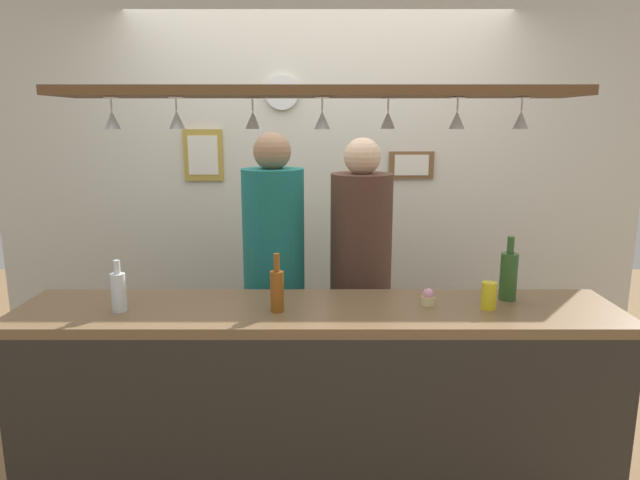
# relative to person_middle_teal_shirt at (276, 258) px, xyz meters

# --- Properties ---
(ground_plane) EXTENTS (8.00, 8.00, 0.00)m
(ground_plane) POSITION_rel_person_middle_teal_shirt_xyz_m (0.25, -0.29, -1.06)
(ground_plane) COLOR olive
(back_wall) EXTENTS (4.40, 0.06, 2.60)m
(back_wall) POSITION_rel_person_middle_teal_shirt_xyz_m (0.25, 0.81, 0.24)
(back_wall) COLOR silver
(back_wall) RESTS_ON ground_plane
(bar_counter) EXTENTS (2.70, 0.55, 0.99)m
(bar_counter) POSITION_rel_person_middle_teal_shirt_xyz_m (0.25, -0.80, -0.39)
(bar_counter) COLOR brown
(bar_counter) RESTS_ON ground_plane
(overhead_glass_rack) EXTENTS (2.20, 0.36, 0.04)m
(overhead_glass_rack) POSITION_rel_person_middle_teal_shirt_xyz_m (0.25, -0.59, 0.87)
(overhead_glass_rack) COLOR brown
(hanging_wineglass_far_left) EXTENTS (0.07, 0.07, 0.13)m
(hanging_wineglass_far_left) POSITION_rel_person_middle_teal_shirt_xyz_m (-0.61, -0.64, 0.75)
(hanging_wineglass_far_left) COLOR silver
(hanging_wineglass_far_left) RESTS_ON overhead_glass_rack
(hanging_wineglass_left) EXTENTS (0.07, 0.07, 0.13)m
(hanging_wineglass_left) POSITION_rel_person_middle_teal_shirt_xyz_m (-0.34, -0.65, 0.75)
(hanging_wineglass_left) COLOR silver
(hanging_wineglass_left) RESTS_ON overhead_glass_rack
(hanging_wineglass_center_left) EXTENTS (0.07, 0.07, 0.13)m
(hanging_wineglass_center_left) POSITION_rel_person_middle_teal_shirt_xyz_m (-0.04, -0.54, 0.75)
(hanging_wineglass_center_left) COLOR silver
(hanging_wineglass_center_left) RESTS_ON overhead_glass_rack
(hanging_wineglass_center) EXTENTS (0.07, 0.07, 0.13)m
(hanging_wineglass_center) POSITION_rel_person_middle_teal_shirt_xyz_m (0.27, -0.64, 0.75)
(hanging_wineglass_center) COLOR silver
(hanging_wineglass_center) RESTS_ON overhead_glass_rack
(hanging_wineglass_center_right) EXTENTS (0.07, 0.07, 0.13)m
(hanging_wineglass_center_right) POSITION_rel_person_middle_teal_shirt_xyz_m (0.55, -0.53, 0.75)
(hanging_wineglass_center_right) COLOR silver
(hanging_wineglass_center_right) RESTS_ON overhead_glass_rack
(hanging_wineglass_right) EXTENTS (0.07, 0.07, 0.13)m
(hanging_wineglass_right) POSITION_rel_person_middle_teal_shirt_xyz_m (0.84, -0.61, 0.75)
(hanging_wineglass_right) COLOR silver
(hanging_wineglass_right) RESTS_ON overhead_glass_rack
(hanging_wineglass_far_right) EXTENTS (0.07, 0.07, 0.13)m
(hanging_wineglass_far_right) POSITION_rel_person_middle_teal_shirt_xyz_m (1.11, -0.60, 0.75)
(hanging_wineglass_far_right) COLOR silver
(hanging_wineglass_far_right) RESTS_ON overhead_glass_rack
(person_middle_teal_shirt) EXTENTS (0.34, 0.34, 1.74)m
(person_middle_teal_shirt) POSITION_rel_person_middle_teal_shirt_xyz_m (0.00, 0.00, 0.00)
(person_middle_teal_shirt) COLOR #2D334C
(person_middle_teal_shirt) RESTS_ON ground_plane
(person_right_brown_shirt) EXTENTS (0.34, 0.34, 1.72)m
(person_right_brown_shirt) POSITION_rel_person_middle_teal_shirt_xyz_m (0.48, 0.00, -0.02)
(person_right_brown_shirt) COLOR #2D334C
(person_right_brown_shirt) RESTS_ON ground_plane
(bottle_soda_clear) EXTENTS (0.06, 0.06, 0.23)m
(bottle_soda_clear) POSITION_rel_person_middle_teal_shirt_xyz_m (-0.62, -0.70, 0.02)
(bottle_soda_clear) COLOR silver
(bottle_soda_clear) RESTS_ON bar_counter
(bottle_beer_amber_tall) EXTENTS (0.06, 0.06, 0.26)m
(bottle_beer_amber_tall) POSITION_rel_person_middle_teal_shirt_xyz_m (0.07, -0.70, 0.03)
(bottle_beer_amber_tall) COLOR brown
(bottle_beer_amber_tall) RESTS_ON bar_counter
(bottle_champagne_green) EXTENTS (0.08, 0.08, 0.30)m
(bottle_champagne_green) POSITION_rel_person_middle_teal_shirt_xyz_m (1.13, -0.53, 0.05)
(bottle_champagne_green) COLOR #2D5623
(bottle_champagne_green) RESTS_ON bar_counter
(drink_can) EXTENTS (0.07, 0.07, 0.12)m
(drink_can) POSITION_rel_person_middle_teal_shirt_xyz_m (1.00, -0.67, -0.01)
(drink_can) COLOR yellow
(drink_can) RESTS_ON bar_counter
(cupcake) EXTENTS (0.06, 0.06, 0.08)m
(cupcake) POSITION_rel_person_middle_teal_shirt_xyz_m (0.75, -0.61, -0.03)
(cupcake) COLOR beige
(cupcake) RESTS_ON bar_counter
(picture_frame_caricature) EXTENTS (0.26, 0.02, 0.34)m
(picture_frame_caricature) POSITION_rel_person_middle_teal_shirt_xyz_m (-0.53, 0.76, 0.52)
(picture_frame_caricature) COLOR #B29338
(picture_frame_caricature) RESTS_ON back_wall
(picture_frame_lower_pair) EXTENTS (0.30, 0.02, 0.18)m
(picture_frame_lower_pair) POSITION_rel_person_middle_teal_shirt_xyz_m (0.87, 0.76, 0.46)
(picture_frame_lower_pair) COLOR brown
(picture_frame_lower_pair) RESTS_ON back_wall
(wall_clock) EXTENTS (0.22, 0.03, 0.22)m
(wall_clock) POSITION_rel_person_middle_teal_shirt_xyz_m (0.01, 0.76, 0.93)
(wall_clock) COLOR white
(wall_clock) RESTS_ON back_wall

